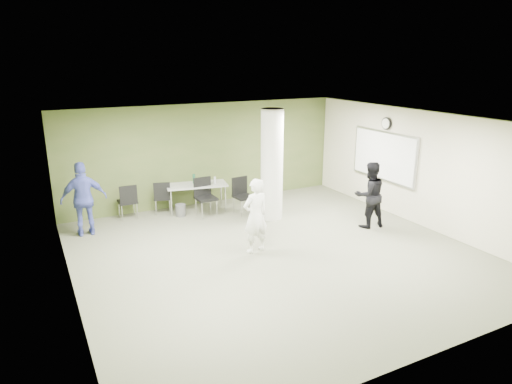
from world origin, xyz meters
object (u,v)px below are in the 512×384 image
woman_white (255,216)px  man_blue (84,199)px  man_black (370,195)px  folding_table (197,186)px  chair_back_left (128,199)px

woman_white → man_blue: 4.06m
man_black → man_blue: (-6.18, 2.59, 0.06)m
woman_white → man_blue: man_blue is taller
folding_table → chair_back_left: size_ratio=1.84×
man_black → man_blue: size_ratio=0.93×
chair_back_left → woman_white: 3.84m
woman_white → man_blue: size_ratio=0.93×
woman_white → man_black: bearing=174.0°
man_black → man_blue: 6.70m
chair_back_left → woman_white: size_ratio=0.57×
chair_back_left → man_blue: bearing=29.8°
man_blue → man_black: bearing=158.8°
chair_back_left → woman_white: (1.95, -3.29, 0.27)m
folding_table → man_blue: 2.92m
folding_table → man_black: man_black is taller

